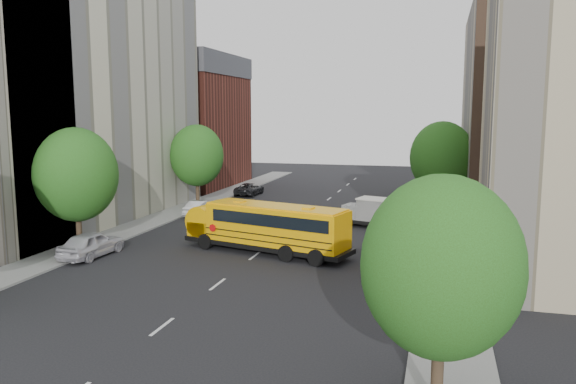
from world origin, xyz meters
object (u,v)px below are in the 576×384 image
at_px(street_tree_3, 441,267).
at_px(parked_car_5, 424,188).
at_px(school_bus, 265,225).
at_px(safari_truck, 380,213).
at_px(street_tree_5, 442,152).
at_px(street_tree_2, 197,155).
at_px(street_tree_4, 442,158).
at_px(parked_car_1, 201,208).
at_px(parked_car_4, 414,205).
at_px(street_tree_1, 76,175).
at_px(parked_car_2, 249,189).
at_px(parked_car_0, 91,244).
at_px(parked_car_3, 396,268).

distance_m(street_tree_3, parked_car_5, 46.15).
relative_size(school_bus, safari_truck, 2.03).
distance_m(street_tree_3, street_tree_5, 44.00).
distance_m(street_tree_2, street_tree_4, 22.00).
xyz_separation_m(street_tree_2, school_bus, (11.35, -14.98, -3.06)).
distance_m(street_tree_4, street_tree_5, 12.01).
height_order(street_tree_5, parked_car_1, street_tree_5).
distance_m(street_tree_4, parked_car_4, 5.50).
xyz_separation_m(street_tree_4, parked_car_5, (-1.72, 13.97, -4.37)).
distance_m(street_tree_1, street_tree_3, 26.08).
bearing_deg(school_bus, parked_car_2, 126.53).
height_order(safari_truck, parked_car_4, safari_truck).
height_order(school_bus, parked_car_2, school_bus).
xyz_separation_m(street_tree_1, street_tree_4, (22.00, 18.00, 0.12)).
xyz_separation_m(street_tree_4, parked_car_4, (-2.20, 2.41, -4.42)).
bearing_deg(street_tree_2, safari_truck, -17.33).
bearing_deg(parked_car_5, street_tree_3, -87.58).
xyz_separation_m(parked_car_0, parked_car_1, (0.80, 14.56, -0.14)).
bearing_deg(parked_car_3, safari_truck, 97.83).
distance_m(street_tree_2, school_bus, 19.04).
distance_m(street_tree_4, safari_truck, 8.03).
distance_m(school_bus, safari_truck, 11.38).
xyz_separation_m(school_bus, parked_car_0, (-9.95, -3.83, -0.97)).
height_order(street_tree_1, parked_car_5, street_tree_1).
bearing_deg(parked_car_3, parked_car_5, 87.50).
bearing_deg(safari_truck, school_bus, -107.70).
xyz_separation_m(street_tree_5, parked_car_0, (-20.60, -30.81, -3.90)).
height_order(street_tree_4, street_tree_5, street_tree_4).
distance_m(parked_car_1, parked_car_4, 18.82).
height_order(street_tree_1, parked_car_0, street_tree_1).
height_order(street_tree_2, parked_car_5, street_tree_2).
bearing_deg(safari_truck, street_tree_4, 66.92).
height_order(street_tree_5, parked_car_3, street_tree_5).
relative_size(parked_car_2, parked_car_4, 1.21).
bearing_deg(parked_car_0, parked_car_4, -127.54).
bearing_deg(parked_car_3, street_tree_5, 84.25).
height_order(street_tree_3, parked_car_1, street_tree_3).
xyz_separation_m(street_tree_1, school_bus, (11.35, 3.02, -3.18)).
bearing_deg(street_tree_4, street_tree_2, 180.00).
height_order(school_bus, parked_car_1, school_bus).
height_order(street_tree_2, parked_car_1, street_tree_2).
distance_m(street_tree_2, parked_car_1, 6.34).
relative_size(street_tree_3, parked_car_0, 1.51).
relative_size(street_tree_2, safari_truck, 1.36).
xyz_separation_m(parked_car_1, parked_car_4, (17.60, 6.66, -0.01)).
xyz_separation_m(street_tree_5, parked_car_1, (-19.80, -16.25, -4.04)).
bearing_deg(street_tree_2, street_tree_5, 28.61).
distance_m(safari_truck, parked_car_3, 13.40).
height_order(street_tree_2, safari_truck, street_tree_2).
distance_m(school_bus, parked_car_1, 14.15).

